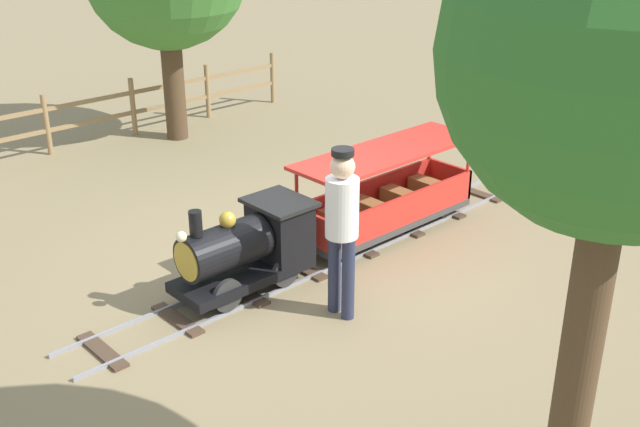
{
  "coord_description": "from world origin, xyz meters",
  "views": [
    {
      "loc": [
        -5.34,
        4.8,
        3.72
      ],
      "look_at": [
        0.0,
        -0.11,
        0.55
      ],
      "focal_mm": 43.02,
      "sensor_mm": 36.0,
      "label": 1
    }
  ],
  "objects_px": {
    "conductor_person": "(342,220)",
    "oak_tree_near": "(628,60)",
    "passenger_car": "(386,199)",
    "locomotive": "(249,246)"
  },
  "relations": [
    {
      "from": "conductor_person",
      "to": "oak_tree_near",
      "type": "bearing_deg",
      "value": 159.45
    },
    {
      "from": "passenger_car",
      "to": "oak_tree_near",
      "type": "height_order",
      "value": "oak_tree_near"
    },
    {
      "from": "locomotive",
      "to": "oak_tree_near",
      "type": "relative_size",
      "value": 0.37
    },
    {
      "from": "locomotive",
      "to": "passenger_car",
      "type": "height_order",
      "value": "locomotive"
    },
    {
      "from": "conductor_person",
      "to": "oak_tree_near",
      "type": "distance_m",
      "value": 3.69
    },
    {
      "from": "conductor_person",
      "to": "oak_tree_near",
      "type": "height_order",
      "value": "oak_tree_near"
    },
    {
      "from": "locomotive",
      "to": "oak_tree_near",
      "type": "bearing_deg",
      "value": 169.1
    },
    {
      "from": "locomotive",
      "to": "passenger_car",
      "type": "xyz_separation_m",
      "value": [
        0.0,
        -1.94,
        -0.06
      ]
    },
    {
      "from": "conductor_person",
      "to": "oak_tree_near",
      "type": "relative_size",
      "value": 0.42
    },
    {
      "from": "locomotive",
      "to": "conductor_person",
      "type": "relative_size",
      "value": 0.89
    }
  ]
}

